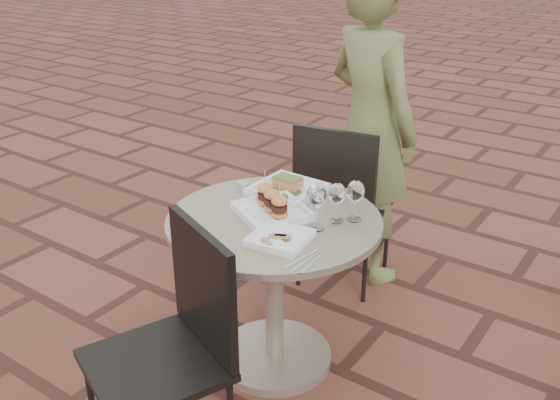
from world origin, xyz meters
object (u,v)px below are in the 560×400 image
Objects in this scene: plate_tuna at (280,238)px; chair_near at (178,333)px; diner at (371,127)px; plate_salmon at (287,188)px; cafe_table at (274,269)px; plate_sliders at (272,206)px; chair_far at (340,194)px.

chair_near is at bearing -101.21° from plate_tuna.
plate_salmon is at bearing 108.84° from diner.
diner is (-0.06, 0.97, 0.37)m from cafe_table.
diner is (-0.10, 1.60, 0.30)m from chair_near.
plate_salmon is 0.78× the size of plate_sliders.
chair_near is 0.91m from plate_salmon.
plate_salmon is at bearing 108.72° from plate_sliders.
cafe_table is 0.38m from plate_salmon.
plate_salmon is 0.24m from plate_sliders.
diner is at bearing 92.20° from plate_sliders.
diner is 5.94× the size of plate_salmon.
chair_far is at bearing 104.63° from plate_tuna.
chair_near reaches higher than plate_sliders.
chair_far is at bearing 95.54° from plate_sliders.
chair_near is at bearing -86.60° from cafe_table.
chair_far reaches higher than plate_sliders.
chair_far reaches higher than cafe_table.
cafe_table is at bearing 115.54° from chair_near.
plate_tuna is (0.16, -0.17, -0.03)m from plate_sliders.
diner is at bearing 86.91° from plate_salmon.
cafe_table is 0.53× the size of diner.
chair_near is at bearing 86.50° from chair_far.
diner is at bearing 99.96° from plate_tuna.
diner reaches higher than chair_near.
chair_far is at bearing 104.57° from diner.
cafe_table is 0.33m from plate_tuna.
plate_sliders is (0.07, -0.70, 0.22)m from chair_far.
chair_near reaches higher than cafe_table.
chair_far is (-0.09, 0.72, 0.07)m from cafe_table.
chair_far is 3.85× the size of plate_tuna.
plate_salmon is (-0.01, -0.48, 0.20)m from chair_far.
diner reaches higher than cafe_table.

